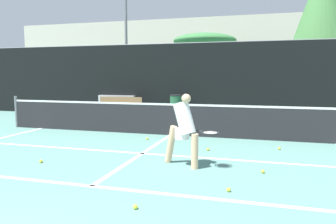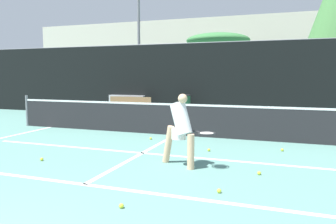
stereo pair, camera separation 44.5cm
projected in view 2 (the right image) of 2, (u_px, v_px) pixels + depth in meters
The scene contains 19 objects.
court_baseline_near at pixel (85, 184), 5.35m from camera, with size 11.00×0.10×0.01m, color white.
court_service_line at pixel (142, 153), 7.51m from camera, with size 8.25×0.10×0.01m, color white.
court_center_mark at pixel (143, 153), 7.55m from camera, with size 0.10×4.70×0.01m, color white.
net at pixel (175, 118), 9.69m from camera, with size 11.09×0.09×1.07m.
fence_back at pixel (207, 81), 13.40m from camera, with size 24.00×0.06×3.11m.
player_practicing at pixel (181, 127), 6.35m from camera, with size 1.22×0.52×1.43m.
tennis_ball_scattered_1 at pixel (42, 159), 6.83m from camera, with size 0.07×0.07×0.07m, color #D1E033.
tennis_ball_scattered_2 at pixel (219, 191), 4.97m from camera, with size 0.07×0.07×0.07m, color #D1E033.
tennis_ball_scattered_4 at pixel (121, 206), 4.40m from camera, with size 0.07×0.07×0.07m, color #D1E033.
tennis_ball_scattered_5 at pixel (259, 173), 5.87m from camera, with size 0.07×0.07×0.07m, color #D1E033.
tennis_ball_scattered_6 at pixel (282, 150), 7.69m from camera, with size 0.07×0.07×0.07m, color #D1E033.
tennis_ball_scattered_7 at pixel (209, 150), 7.68m from camera, with size 0.07×0.07×0.07m, color #D1E033.
tennis_ball_scattered_8 at pixel (151, 138), 9.09m from camera, with size 0.07×0.07×0.07m, color #D1E033.
courtside_bench at pixel (129, 106), 13.94m from camera, with size 1.91×0.44×0.86m.
trash_bin at pixel (185, 107), 13.34m from camera, with size 0.50×0.50×0.98m.
parked_car at pixel (146, 98), 16.59m from camera, with size 1.70×4.65×1.49m.
floodlight_mast at pixel (139, 6), 18.87m from camera, with size 1.10×0.24×9.19m.
tree_west at pixel (218, 41), 20.24m from camera, with size 3.91×3.91×4.36m.
building_far at pixel (244, 58), 25.28m from camera, with size 36.00×2.40×6.14m, color beige.
Camera 2 is at (3.03, -1.25, 1.78)m, focal length 35.00 mm.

